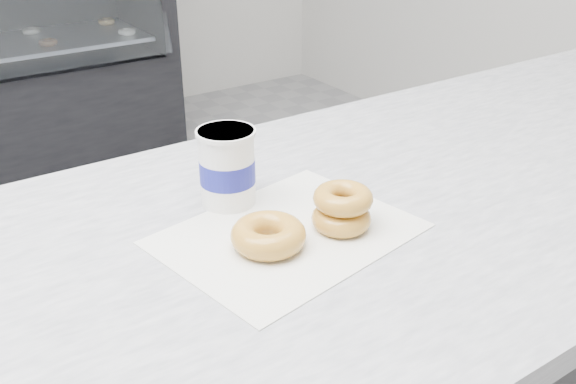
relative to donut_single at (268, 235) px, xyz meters
The scene contains 4 objects.
wax_paper 0.05m from the donut_single, 18.99° to the left, with size 0.34×0.26×0.00m, color silver.
donut_single is the anchor object (origin of this frame).
donut_stack 0.12m from the donut_single, ahead, with size 0.12×0.12×0.06m.
coffee_cup 0.15m from the donut_single, 82.08° to the left, with size 0.11×0.11×0.12m.
Camera 1 is at (-0.17, -1.25, 1.36)m, focal length 40.00 mm.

